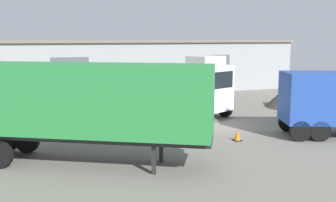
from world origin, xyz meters
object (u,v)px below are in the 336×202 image
object	(u,v)px
container_trailer_green	(85,102)
oil_drum	(116,120)
tractor_unit_white	(202,88)
traffic_cone	(237,136)
gravel_pile	(293,94)
flatbed_truck_yellow	(25,95)

from	to	relation	value
container_trailer_green	oil_drum	size ratio (longest dim) A/B	11.61
tractor_unit_white	traffic_cone	xyz separation A→B (m)	(-0.88, -6.27, -1.67)
tractor_unit_white	container_trailer_green	xyz separation A→B (m)	(-8.69, -7.41, 0.72)
tractor_unit_white	gravel_pile	distance (m)	8.20
container_trailer_green	tractor_unit_white	bearing A→B (deg)	69.58
container_trailer_green	oil_drum	xyz separation A→B (m)	(2.58, 6.23, -2.20)
tractor_unit_white	oil_drum	distance (m)	6.40
tractor_unit_white	oil_drum	bearing A→B (deg)	-103.27
flatbed_truck_yellow	traffic_cone	distance (m)	15.58
traffic_cone	container_trailer_green	bearing A→B (deg)	-171.66
flatbed_truck_yellow	traffic_cone	size ratio (longest dim) A/B	13.94
oil_drum	container_trailer_green	bearing A→B (deg)	-112.51
container_trailer_green	flatbed_truck_yellow	world-z (taller)	container_trailer_green
traffic_cone	tractor_unit_white	bearing A→B (deg)	82.04
traffic_cone	gravel_pile	bearing A→B (deg)	39.30
oil_drum	gravel_pile	bearing A→B (deg)	8.98
flatbed_truck_yellow	gravel_pile	size ratio (longest dim) A/B	1.86
flatbed_truck_yellow	gravel_pile	xyz separation A→B (m)	(19.16, -4.41, -0.28)
tractor_unit_white	oil_drum	size ratio (longest dim) A/B	7.58
gravel_pile	tractor_unit_white	bearing A→B (deg)	-172.50
flatbed_truck_yellow	oil_drum	xyz separation A→B (m)	(4.97, -6.65, -0.83)
container_trailer_green	flatbed_truck_yellow	xyz separation A→B (m)	(-2.38, 12.88, -1.37)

